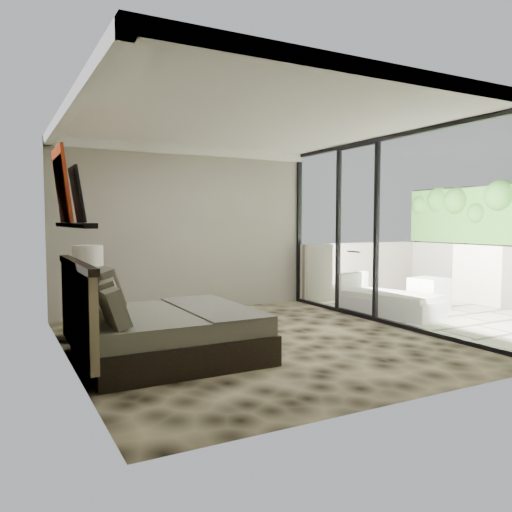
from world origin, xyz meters
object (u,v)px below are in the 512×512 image
nightstand (85,320)px  ottoman (429,293)px  bed (159,330)px  lounger (387,302)px  table_lamp (88,265)px

nightstand → ottoman: 5.76m
bed → lounger: bed is taller
nightstand → bed: bearing=-59.4°
bed → ottoman: size_ratio=3.61×
table_lamp → ottoman: 5.75m
bed → table_lamp: size_ratio=2.77×
ottoman → lounger: lounger is taller
nightstand → lounger: bearing=1.8°
table_lamp → lounger: bearing=-5.9°
ottoman → table_lamp: bearing=175.4°
bed → nightstand: (-0.58, 1.39, -0.08)m
table_lamp → ottoman: size_ratio=1.30×
table_lamp → ottoman: (5.69, -0.46, -0.70)m
table_lamp → bed: bearing=-68.6°
nightstand → ottoman: (5.74, -0.49, 0.03)m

